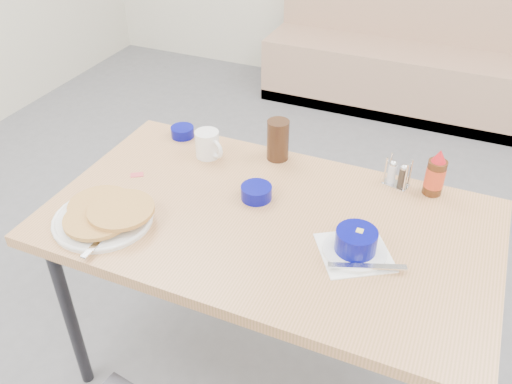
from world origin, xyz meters
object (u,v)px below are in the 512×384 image
at_px(dining_table, 269,233).
at_px(pancake_plate, 105,215).
at_px(grits_setting, 356,244).
at_px(condiment_caddy, 397,176).
at_px(booth_bench, 403,58).
at_px(creamer_bowl, 182,132).
at_px(coffee_mug, 208,144).
at_px(butter_bowl, 256,192).
at_px(amber_tumbler, 278,140).
at_px(syrup_bottle, 435,175).

xyz_separation_m(dining_table, pancake_plate, (-0.46, -0.22, 0.08)).
bearing_deg(grits_setting, condiment_caddy, 84.45).
xyz_separation_m(booth_bench, creamer_bowl, (-0.50, -2.19, 0.43)).
relative_size(dining_table, coffee_mug, 11.25).
relative_size(grits_setting, condiment_caddy, 2.80).
distance_m(creamer_bowl, butter_bowl, 0.50).
distance_m(booth_bench, butter_bowl, 2.49).
bearing_deg(coffee_mug, pancake_plate, -104.51).
height_order(booth_bench, condiment_caddy, booth_bench).
xyz_separation_m(butter_bowl, amber_tumbler, (-0.03, 0.26, 0.05)).
height_order(booth_bench, butter_bowl, booth_bench).
distance_m(grits_setting, syrup_bottle, 0.43).
xyz_separation_m(coffee_mug, syrup_bottle, (0.79, 0.09, 0.02)).
bearing_deg(dining_table, coffee_mug, 143.89).
relative_size(coffee_mug, condiment_caddy, 1.19).
distance_m(pancake_plate, amber_tumbler, 0.66).
height_order(dining_table, creamer_bowl, creamer_bowl).
relative_size(grits_setting, creamer_bowl, 3.27).
relative_size(booth_bench, butter_bowl, 18.59).
bearing_deg(butter_bowl, pancake_plate, -142.42).
xyz_separation_m(butter_bowl, condiment_caddy, (0.41, 0.26, 0.01)).
distance_m(coffee_mug, syrup_bottle, 0.80).
bearing_deg(creamer_bowl, syrup_bottle, 0.00).
bearing_deg(grits_setting, amber_tumbler, 135.09).
bearing_deg(coffee_mug, grits_setting, -25.69).
height_order(booth_bench, syrup_bottle, booth_bench).
bearing_deg(coffee_mug, amber_tumbler, 20.74).
bearing_deg(butter_bowl, dining_table, -45.90).
distance_m(booth_bench, creamer_bowl, 2.29).
height_order(booth_bench, coffee_mug, booth_bench).
bearing_deg(dining_table, booth_bench, 90.00).
bearing_deg(butter_bowl, syrup_bottle, 26.21).
xyz_separation_m(butter_bowl, syrup_bottle, (0.53, 0.26, 0.05)).
bearing_deg(amber_tumbler, pancake_plate, -122.79).
relative_size(booth_bench, grits_setting, 6.51).
bearing_deg(creamer_bowl, coffee_mug, -29.22).
height_order(butter_bowl, syrup_bottle, syrup_bottle).
relative_size(butter_bowl, syrup_bottle, 0.61).
height_order(dining_table, condiment_caddy, condiment_caddy).
distance_m(grits_setting, condiment_caddy, 0.40).
bearing_deg(pancake_plate, dining_table, 24.97).
height_order(dining_table, syrup_bottle, syrup_bottle).
xyz_separation_m(dining_table, creamer_bowl, (-0.50, 0.34, 0.08)).
distance_m(coffee_mug, butter_bowl, 0.32).
xyz_separation_m(creamer_bowl, amber_tumbler, (0.40, 0.00, 0.06)).
relative_size(pancake_plate, butter_bowl, 3.24).
bearing_deg(amber_tumbler, condiment_caddy, -0.00).
bearing_deg(booth_bench, pancake_plate, -99.56).
bearing_deg(booth_bench, amber_tumbler, -92.75).
distance_m(pancake_plate, grits_setting, 0.77).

